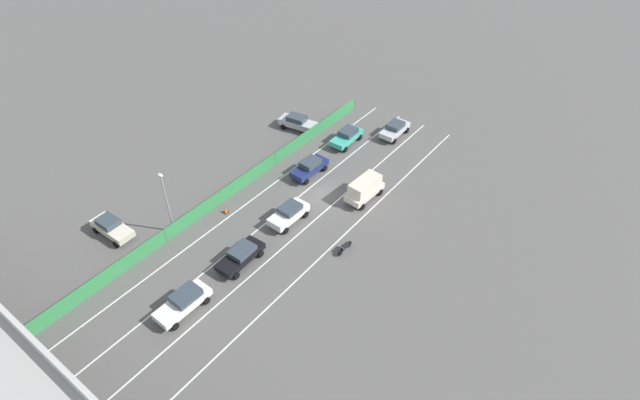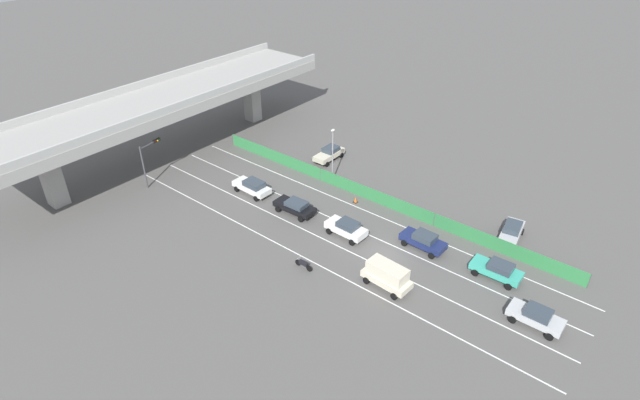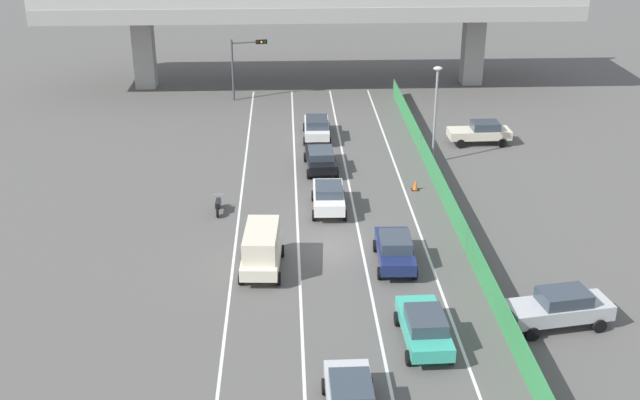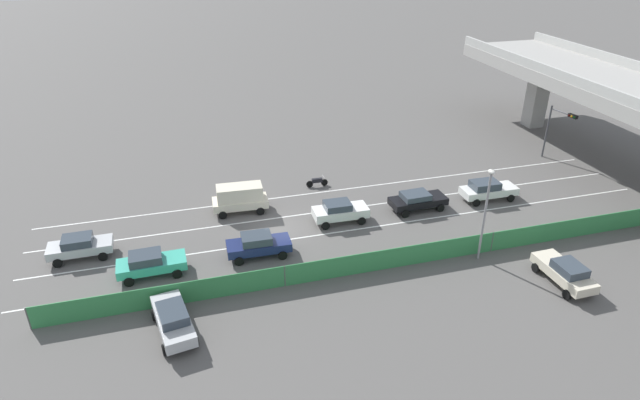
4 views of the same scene
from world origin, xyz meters
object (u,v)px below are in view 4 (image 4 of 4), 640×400
parked_wagon_silver (173,319)px  parked_sedan_cream (565,272)px  car_taxi_teal (150,263)px  traffic_cone (404,250)px  car_sedan_silver (80,246)px  car_sedan_white (488,189)px  street_lamp (486,206)px  car_hatchback_white (340,211)px  motorcycle (317,182)px  car_sedan_navy (258,244)px  traffic_light (557,124)px  car_sedan_black (417,200)px  car_van_cream (240,197)px

parked_wagon_silver → parked_sedan_cream: 24.40m
car_taxi_teal → traffic_cone: (2.31, 17.05, -0.59)m
car_sedan_silver → traffic_cone: bearing=74.9°
car_sedan_white → parked_sedan_cream: (11.88, -1.66, -0.02)m
street_lamp → car_hatchback_white: bearing=-134.6°
car_sedan_white → traffic_cone: car_sedan_white is taller
car_hatchback_white → motorcycle: car_hatchback_white is taller
car_sedan_navy → traffic_cone: size_ratio=6.58×
traffic_light → car_hatchback_white: bearing=-76.0°
car_taxi_teal → traffic_light: traffic_light is taller
car_sedan_black → traffic_cone: (5.80, -3.72, -0.54)m
car_hatchback_white → traffic_light: traffic_light is taller
car_sedan_navy → traffic_light: traffic_light is taller
car_sedan_black → car_van_cream: 14.25m
car_sedan_black → car_sedan_navy: bearing=-76.8°
car_taxi_teal → parked_wagon_silver: parked_wagon_silver is taller
car_sedan_black → parked_sedan_cream: parked_sedan_cream is taller
car_sedan_navy → traffic_cone: car_sedan_navy is taller
parked_wagon_silver → traffic_light: 39.72m
traffic_cone → car_hatchback_white: bearing=-152.8°
car_taxi_teal → street_lamp: bearing=79.0°
car_sedan_navy → parked_wagon_silver: size_ratio=0.92×
parked_sedan_cream → street_lamp: bearing=-138.3°
car_sedan_navy → street_lamp: (4.54, 14.59, 3.19)m
car_sedan_white → motorcycle: size_ratio=2.41×
car_sedan_white → parked_sedan_cream: bearing=-8.0°
car_van_cream → traffic_cone: size_ratio=6.56×
motorcycle → car_sedan_silver: bearing=-71.5°
car_sedan_navy → car_sedan_white: bearing=99.1°
car_sedan_white → parked_wagon_silver: parked_wagon_silver is taller
car_sedan_black → parked_wagon_silver: 21.88m
car_van_cream → traffic_light: (-2.08, 30.68, 2.43)m
street_lamp → car_sedan_black: bearing=-172.4°
car_taxi_teal → parked_wagon_silver: 6.37m
car_sedan_silver → street_lamp: street_lamp is taller
parked_wagon_silver → car_van_cream: bearing=156.5°
traffic_light → car_sedan_silver: bearing=-82.4°
car_van_cream → parked_wagon_silver: car_van_cream is taller
car_taxi_teal → traffic_cone: size_ratio=6.58×
parked_wagon_silver → parked_sedan_cream: (2.12, 24.31, -0.05)m
car_taxi_teal → motorcycle: bearing=124.8°
traffic_cone → car_taxi_teal: bearing=-97.7°
parked_sedan_cream → traffic_cone: size_ratio=6.63×
car_van_cream → traffic_cone: bearing=46.9°
parked_wagon_silver → motorcycle: bearing=141.1°
car_van_cream → car_taxi_teal: car_van_cream is taller
car_sedan_black → car_taxi_teal: (3.49, -20.77, 0.05)m
car_sedan_silver → traffic_light: 42.82m
car_sedan_black → street_lamp: (7.73, 1.04, 3.25)m
car_van_cream → car_sedan_white: size_ratio=0.95×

